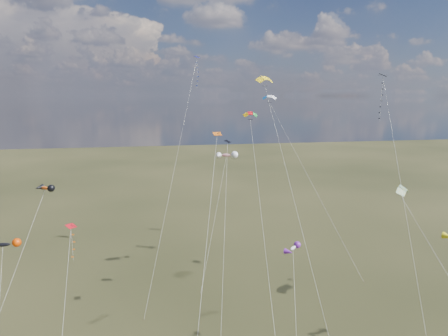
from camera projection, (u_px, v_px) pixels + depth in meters
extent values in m
cube|color=black|center=(383.00, 75.00, 53.61)|extent=(1.38, 1.41, 0.43)
cylinder|color=silver|center=(405.00, 209.00, 46.63)|extent=(4.10, 19.51, 31.65)
cube|color=#111253|center=(197.00, 57.00, 64.44)|extent=(1.17, 1.17, 0.35)
cylinder|color=silver|center=(173.00, 175.00, 58.30)|extent=(9.58, 17.36, 35.10)
cube|color=#332316|center=(144.00, 320.00, 52.15)|extent=(0.10, 0.10, 0.12)
cube|color=black|center=(228.00, 141.00, 60.89)|extent=(1.15, 1.17, 0.40)
cylinder|color=silver|center=(225.00, 230.00, 53.87)|extent=(4.40, 17.76, 22.04)
cube|color=red|center=(71.00, 226.00, 41.20)|extent=(1.25, 1.25, 0.28)
cylinder|color=silver|center=(63.00, 319.00, 38.11)|extent=(0.83, 9.14, 15.64)
cube|color=#D05B10|center=(217.00, 134.00, 44.68)|extent=(0.94, 0.90, 0.33)
cylinder|color=silver|center=(204.00, 270.00, 38.45)|extent=(5.56, 16.42, 24.71)
cylinder|color=silver|center=(296.00, 203.00, 50.05)|extent=(3.69, 16.84, 31.32)
cylinder|color=silver|center=(313.00, 183.00, 67.54)|extent=(10.73, 17.39, 28.85)
cube|color=#332316|center=(364.00, 282.00, 62.70)|extent=(0.10, 0.10, 0.12)
cylinder|color=silver|center=(447.00, 267.00, 48.00)|extent=(5.38, 11.39, 17.17)
cylinder|color=silver|center=(264.00, 239.00, 43.91)|extent=(0.70, 16.17, 26.78)
ellipsoid|color=black|center=(3.00, 245.00, 47.03)|extent=(3.49, 1.38, 1.19)
ellipsoid|color=#E25113|center=(45.00, 188.00, 49.52)|extent=(2.72, 2.60, 1.05)
cylinder|color=silver|center=(13.00, 276.00, 45.05)|extent=(5.56, 11.46, 17.62)
ellipsoid|color=silver|center=(293.00, 248.00, 41.35)|extent=(2.13, 2.10, 0.74)
ellipsoid|color=red|center=(226.00, 155.00, 67.28)|extent=(3.42, 2.36, 1.33)
cylinder|color=silver|center=(214.00, 220.00, 63.07)|extent=(6.07, 11.09, 19.04)
cube|color=#332316|center=(201.00, 294.00, 58.85)|extent=(0.10, 0.10, 0.12)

